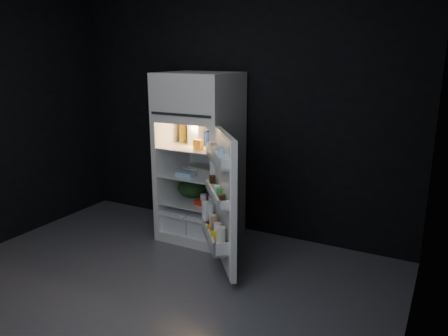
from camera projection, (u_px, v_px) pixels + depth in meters
The scene contains 18 objects.
floor at pixel (144, 295), 3.67m from camera, with size 4.00×3.40×0.00m, color #58585D.
wall_back at pixel (235, 111), 4.77m from camera, with size 4.00×0.00×2.70m, color black.
wall_right at pixel (421, 168), 2.42m from camera, with size 0.00×3.40×2.70m, color black.
refrigerator at pixel (201, 151), 4.65m from camera, with size 0.76×0.71×1.78m.
fridge_door at pixel (221, 203), 3.87m from camera, with size 0.60×0.68×1.22m.
milk_jug at pixel (197, 134), 4.59m from camera, with size 0.14×0.14×0.24m, color white.
mayo_jar at pixel (207, 138), 4.63m from camera, with size 0.11×0.11×0.14m, color #1C399B.
jam_jar at pixel (218, 141), 4.50m from camera, with size 0.11×0.11×0.13m, color black.
amber_bottle at pixel (183, 132), 4.76m from camera, with size 0.08×0.08×0.22m, color #B4871C.
small_carton at pixel (198, 144), 4.40m from camera, with size 0.08×0.06×0.10m, color orange.
egg_carton at pixel (203, 170), 4.63m from camera, with size 0.32×0.12×0.07m, color gray.
pie at pixel (197, 169), 4.76m from camera, with size 0.27×0.27×0.04m, color tan.
flat_package at pixel (185, 174), 4.55m from camera, with size 0.20×0.10×0.04m, color #93C3E3.
wrapped_pkg at pixel (222, 171), 4.66m from camera, with size 0.13×0.11×0.05m, color #F2E8C6.
produce_bag at pixel (192, 188), 4.82m from camera, with size 0.34×0.29×0.20m, color #193815.
yogurt_tray at pixel (209, 203), 4.56m from camera, with size 0.27×0.14×0.05m, color red.
small_can_red at pixel (223, 193), 4.81m from camera, with size 0.07×0.07×0.09m, color red.
small_can_silver at pixel (229, 195), 4.74m from camera, with size 0.08×0.08×0.09m, color #B5B5B9.
Camera 1 is at (2.13, -2.58, 1.96)m, focal length 35.00 mm.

